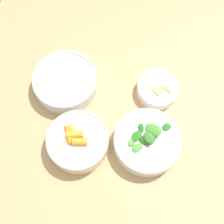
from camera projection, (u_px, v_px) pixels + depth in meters
name	position (u px, v px, depth m)	size (l,w,h in m)	color
ground_plane	(109.00, 177.00, 1.65)	(10.00, 10.00, 0.00)	brown
dining_table	(107.00, 140.00, 1.04)	(1.24, 0.92, 0.78)	tan
bowl_carrots	(78.00, 141.00, 0.88)	(0.18, 0.18, 0.07)	silver
bowl_greens	(147.00, 142.00, 0.89)	(0.19, 0.19, 0.08)	white
bowl_beans_hotdog	(66.00, 82.00, 0.96)	(0.20, 0.20, 0.05)	silver
bowl_cookies	(158.00, 89.00, 0.96)	(0.13, 0.13, 0.04)	white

